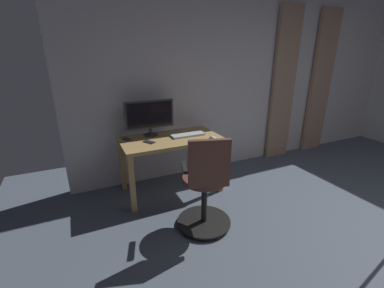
# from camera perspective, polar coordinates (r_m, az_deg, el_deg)

# --- Properties ---
(back_room_partition) EXTENTS (5.77, 0.10, 2.80)m
(back_room_partition) POSITION_cam_1_polar(r_m,az_deg,el_deg) (4.26, 14.71, 14.94)
(back_room_partition) COLOR silver
(back_room_partition) RESTS_ON ground
(curtain_left_panel) EXTENTS (0.43, 0.06, 2.38)m
(curtain_left_panel) POSITION_cam_1_polar(r_m,az_deg,el_deg) (5.10, 26.62, 11.87)
(curtain_left_panel) COLOR tan
(curtain_left_panel) RESTS_ON ground
(curtain_right_panel) EXTENTS (0.43, 0.06, 2.38)m
(curtain_right_panel) POSITION_cam_1_polar(r_m,az_deg,el_deg) (4.47, 19.60, 11.96)
(curtain_right_panel) COLOR tan
(curtain_right_panel) RESTS_ON ground
(desk) EXTENTS (1.21, 0.64, 0.72)m
(desk) POSITION_cam_1_polar(r_m,az_deg,el_deg) (3.20, -4.73, -0.43)
(desk) COLOR tan
(desk) RESTS_ON ground
(office_chair) EXTENTS (0.56, 0.56, 1.02)m
(office_chair) POSITION_cam_1_polar(r_m,az_deg,el_deg) (2.53, 3.06, -9.61)
(office_chair) COLOR black
(office_chair) RESTS_ON ground
(computer_monitor) EXTENTS (0.61, 0.18, 0.44)m
(computer_monitor) POSITION_cam_1_polar(r_m,az_deg,el_deg) (3.23, -9.38, 6.21)
(computer_monitor) COLOR #333338
(computer_monitor) RESTS_ON desk
(computer_keyboard) EXTENTS (0.43, 0.14, 0.02)m
(computer_keyboard) POSITION_cam_1_polar(r_m,az_deg,el_deg) (3.23, -0.90, 2.05)
(computer_keyboard) COLOR #B7BCC1
(computer_keyboard) RESTS_ON desk
(computer_mouse) EXTENTS (0.06, 0.10, 0.04)m
(computer_mouse) POSITION_cam_1_polar(r_m,az_deg,el_deg) (3.12, 4.60, 1.45)
(computer_mouse) COLOR silver
(computer_mouse) RESTS_ON desk
(cell_phone_face_up) EXTENTS (0.13, 0.16, 0.01)m
(cell_phone_face_up) POSITION_cam_1_polar(r_m,az_deg,el_deg) (3.03, -9.48, 0.45)
(cell_phone_face_up) COLOR #232328
(cell_phone_face_up) RESTS_ON desk
(cell_phone_by_monitor) EXTENTS (0.11, 0.16, 0.01)m
(cell_phone_by_monitor) POSITION_cam_1_polar(r_m,az_deg,el_deg) (3.19, -14.36, 1.08)
(cell_phone_by_monitor) COLOR #333338
(cell_phone_by_monitor) RESTS_ON desk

